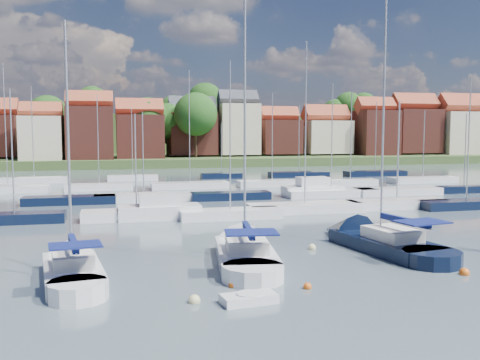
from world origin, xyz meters
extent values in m
plane|color=#3F4B55|center=(0.00, 40.00, 0.00)|extent=(260.00, 260.00, 0.00)
cube|color=silver|center=(-11.33, 1.68, 0.25)|extent=(3.57, 6.86, 1.20)
cone|color=silver|center=(-11.86, 5.75, 0.25)|extent=(3.13, 3.52, 2.73)
cylinder|color=silver|center=(-10.90, -1.57, 0.25)|extent=(3.07, 3.07, 1.20)
cube|color=silver|center=(-11.27, 1.23, 1.20)|extent=(2.25, 2.96, 0.70)
cylinder|color=#B2B2B7|center=(-11.39, 2.13, 6.92)|extent=(0.14, 0.14, 12.15)
cylinder|color=#B2B2B7|center=(-11.15, 0.33, 2.05)|extent=(0.58, 3.63, 0.10)
cube|color=navy|center=(-11.15, 0.33, 2.20)|extent=(0.75, 3.47, 0.35)
cube|color=navy|center=(-10.99, -0.85, 2.35)|extent=(2.52, 1.93, 0.08)
cube|color=silver|center=(-1.92, 3.19, 0.25)|extent=(4.27, 8.00, 1.20)
cone|color=silver|center=(-1.21, 7.89, 0.25)|extent=(3.69, 4.13, 3.17)
cylinder|color=silver|center=(-2.49, -0.57, 0.25)|extent=(3.61, 3.61, 1.20)
cube|color=silver|center=(-2.00, 2.67, 1.20)|extent=(2.67, 3.47, 0.70)
cylinder|color=#B2B2B7|center=(-1.84, 3.71, 7.90)|extent=(0.14, 0.14, 14.09)
cylinder|color=#B2B2B7|center=(-2.16, 1.62, 2.05)|extent=(0.73, 4.19, 0.10)
cube|color=navy|center=(-2.16, 1.62, 2.20)|extent=(0.90, 4.02, 0.35)
cube|color=navy|center=(-2.36, 0.27, 2.35)|extent=(2.95, 2.28, 0.08)
cube|color=black|center=(7.46, 4.09, 0.25)|extent=(4.64, 8.45, 1.20)
cone|color=black|center=(6.62, 9.02, 0.25)|extent=(3.94, 4.40, 3.33)
cylinder|color=black|center=(8.14, 0.15, 0.25)|extent=(3.85, 3.85, 1.20)
cube|color=silver|center=(7.56, 3.54, 1.20)|extent=(2.86, 3.68, 0.70)
cylinder|color=#B2B2B7|center=(7.37, 4.64, 8.43)|extent=(0.14, 0.14, 15.15)
cylinder|color=#B2B2B7|center=(7.75, 2.45, 2.05)|extent=(0.85, 4.40, 0.10)
cube|color=navy|center=(7.75, 2.45, 2.20)|extent=(1.01, 4.21, 0.35)
cube|color=navy|center=(7.99, 1.03, 2.35)|extent=(3.13, 2.45, 0.08)
cube|color=silver|center=(-3.55, -3.84, 0.17)|extent=(2.56, 1.43, 0.48)
cylinder|color=silver|center=(-3.55, -3.84, 0.31)|extent=(1.13, 1.13, 0.31)
sphere|color=beige|center=(-5.88, -3.22, 0.00)|extent=(0.54, 0.54, 0.54)
sphere|color=#D85914|center=(-3.66, -1.27, 0.00)|extent=(0.50, 0.50, 0.50)
sphere|color=#D85914|center=(-0.27, -2.40, 0.00)|extent=(0.41, 0.41, 0.41)
sphere|color=beige|center=(3.11, 5.64, 0.00)|extent=(0.51, 0.51, 0.51)
sphere|color=#D85914|center=(8.68, -1.98, 0.00)|extent=(0.54, 0.54, 0.54)
cube|color=black|center=(-17.11, 20.54, 0.35)|extent=(8.01, 2.24, 1.00)
cylinder|color=#B2B2B7|center=(-17.11, 20.54, 5.93)|extent=(0.12, 0.12, 10.16)
cube|color=silver|center=(-7.27, 20.20, 0.35)|extent=(9.22, 2.58, 1.00)
cylinder|color=#B2B2B7|center=(-7.27, 20.20, 4.94)|extent=(0.12, 0.12, 8.18)
cube|color=silver|center=(0.63, 18.61, 0.35)|extent=(8.78, 2.46, 1.00)
cylinder|color=#B2B2B7|center=(0.63, 18.61, 6.38)|extent=(0.12, 0.12, 11.06)
cube|color=silver|center=(8.23, 20.67, 0.35)|extent=(10.79, 3.02, 1.00)
cylinder|color=#B2B2B7|center=(8.23, 20.67, 8.29)|extent=(0.12, 0.12, 14.87)
cube|color=silver|center=(17.98, 21.03, 0.35)|extent=(10.13, 2.84, 1.00)
cylinder|color=#B2B2B7|center=(17.98, 21.03, 5.65)|extent=(0.12, 0.12, 9.59)
cube|color=black|center=(24.42, 19.12, 0.35)|extent=(9.52, 2.67, 1.00)
cylinder|color=#B2B2B7|center=(24.42, 19.12, 6.73)|extent=(0.12, 0.12, 11.77)
cube|color=silver|center=(-5.31, 20.00, 0.50)|extent=(7.00, 2.60, 1.40)
cube|color=silver|center=(-5.31, 20.00, 1.60)|extent=(3.50, 2.20, 1.30)
cube|color=black|center=(-13.55, 31.64, 0.35)|extent=(9.30, 2.60, 1.00)
cylinder|color=#B2B2B7|center=(-13.55, 31.64, 6.59)|extent=(0.12, 0.12, 11.48)
cube|color=silver|center=(-5.94, 32.01, 0.35)|extent=(10.40, 2.91, 1.00)
cylinder|color=#B2B2B7|center=(-5.94, 32.01, 5.24)|extent=(0.12, 0.12, 8.77)
cube|color=black|center=(3.48, 31.28, 0.35)|extent=(8.80, 2.46, 1.00)
cylinder|color=#B2B2B7|center=(3.48, 31.28, 8.01)|extent=(0.12, 0.12, 14.33)
cube|color=silver|center=(15.40, 31.16, 0.35)|extent=(10.73, 3.00, 1.00)
cylinder|color=#B2B2B7|center=(15.40, 31.16, 6.92)|extent=(0.12, 0.12, 12.14)
cube|color=silver|center=(23.82, 30.97, 0.35)|extent=(10.48, 2.93, 1.00)
cylinder|color=#B2B2B7|center=(23.82, 30.97, 5.99)|extent=(0.12, 0.12, 10.28)
cube|color=black|center=(32.94, 31.07, 0.35)|extent=(6.84, 1.91, 1.00)
cylinder|color=#B2B2B7|center=(32.94, 31.07, 5.26)|extent=(0.12, 0.12, 8.82)
cube|color=silver|center=(13.46, 32.00, 0.50)|extent=(7.00, 2.60, 1.40)
cube|color=silver|center=(13.46, 32.00, 1.60)|extent=(3.50, 2.20, 1.30)
cube|color=silver|center=(-21.71, 44.21, 0.35)|extent=(9.71, 2.72, 1.00)
cylinder|color=#B2B2B7|center=(-21.71, 44.21, 8.29)|extent=(0.12, 0.12, 14.88)
cube|color=silver|center=(-10.84, 44.51, 0.35)|extent=(8.49, 2.38, 1.00)
cylinder|color=#B2B2B7|center=(-10.84, 44.51, 6.51)|extent=(0.12, 0.12, 11.31)
cube|color=silver|center=(0.79, 43.78, 0.35)|extent=(10.16, 2.85, 1.00)
cylinder|color=#B2B2B7|center=(0.79, 43.78, 8.15)|extent=(0.12, 0.12, 14.59)
cube|color=silver|center=(12.17, 43.90, 0.35)|extent=(9.53, 2.67, 1.00)
cylinder|color=#B2B2B7|center=(12.17, 43.90, 6.81)|extent=(0.12, 0.12, 11.91)
cube|color=silver|center=(23.16, 42.50, 0.35)|extent=(7.62, 2.13, 1.00)
cylinder|color=#B2B2B7|center=(23.16, 42.50, 6.91)|extent=(0.12, 0.12, 12.13)
cube|color=silver|center=(35.22, 43.59, 0.35)|extent=(10.17, 2.85, 1.00)
cylinder|color=#B2B2B7|center=(35.22, 43.59, 5.72)|extent=(0.12, 0.12, 9.73)
cube|color=silver|center=(-20.26, 56.56, 0.35)|extent=(9.24, 2.59, 1.00)
cylinder|color=#B2B2B7|center=(-20.26, 56.56, 7.43)|extent=(0.12, 0.12, 13.17)
cube|color=silver|center=(-6.08, 57.30, 0.35)|extent=(7.57, 2.12, 1.00)
cylinder|color=#B2B2B7|center=(-6.08, 57.30, 5.97)|extent=(0.12, 0.12, 10.24)
cube|color=black|center=(7.88, 57.47, 0.35)|extent=(6.58, 1.84, 1.00)
cylinder|color=#B2B2B7|center=(7.88, 57.47, 4.85)|extent=(0.12, 0.12, 8.01)
cube|color=black|center=(20.94, 57.40, 0.35)|extent=(9.92, 2.78, 1.00)
cylinder|color=#B2B2B7|center=(20.94, 57.40, 6.31)|extent=(0.12, 0.12, 10.92)
cube|color=black|center=(34.28, 56.37, 0.35)|extent=(10.55, 2.95, 1.00)
cylinder|color=#B2B2B7|center=(34.28, 56.37, 6.61)|extent=(0.12, 0.12, 11.51)
cube|color=#3B542A|center=(0.00, 117.00, 0.30)|extent=(200.00, 70.00, 3.00)
cube|color=#3B542A|center=(0.00, 142.00, 5.00)|extent=(200.00, 60.00, 14.00)
cube|color=beige|center=(-22.74, 89.00, 6.08)|extent=(8.09, 8.80, 8.96)
cube|color=#99432C|center=(-22.74, 89.00, 11.55)|extent=(8.25, 4.00, 4.00)
cube|color=brown|center=(-13.35, 89.94, 7.08)|extent=(9.36, 10.17, 10.97)
cube|color=#99432C|center=(-13.35, 89.94, 13.72)|extent=(9.54, 4.63, 4.63)
cube|color=brown|center=(-3.04, 91.65, 6.31)|extent=(9.90, 8.56, 9.42)
cube|color=#99432C|center=(-3.04, 91.65, 12.23)|extent=(10.10, 4.90, 4.90)
cube|color=brown|center=(9.10, 96.65, 6.95)|extent=(10.59, 8.93, 9.49)
cube|color=#383A42|center=(9.10, 96.65, 12.99)|extent=(10.80, 5.24, 5.24)
cube|color=beige|center=(19.71, 95.80, 8.02)|extent=(9.01, 8.61, 11.65)
cube|color=#383A42|center=(19.71, 95.80, 14.95)|extent=(9.19, 4.46, 4.46)
cube|color=brown|center=(30.17, 97.00, 6.20)|extent=(9.10, 9.34, 8.00)
cube|color=#99432C|center=(30.17, 97.00, 11.32)|extent=(9.28, 4.50, 4.50)
cube|color=beige|center=(41.95, 96.59, 6.14)|extent=(10.86, 9.59, 7.88)
cube|color=#99432C|center=(41.95, 96.59, 11.41)|extent=(11.07, 5.37, 5.37)
cube|color=brown|center=(53.76, 93.92, 7.09)|extent=(9.18, 9.96, 10.97)
cube|color=#99432C|center=(53.76, 93.92, 13.70)|extent=(9.36, 4.54, 4.54)
cube|color=brown|center=(65.18, 95.21, 7.58)|extent=(11.39, 9.67, 10.76)
cube|color=#99432C|center=(65.18, 95.21, 14.36)|extent=(11.62, 5.64, 5.64)
cube|color=beige|center=(78.01, 93.34, 7.00)|extent=(12.95, 8.52, 10.80)
cube|color=#99432C|center=(78.01, 93.34, 13.99)|extent=(13.21, 6.41, 6.41)
cylinder|color=#382619|center=(56.77, 115.51, 8.51)|extent=(0.50, 0.50, 4.47)
sphere|color=#2E5A1C|center=(56.77, 115.51, 14.58)|extent=(8.18, 8.18, 8.18)
cylinder|color=#382619|center=(3.46, 95.93, 3.83)|extent=(0.50, 0.50, 4.46)
sphere|color=#2E5A1C|center=(3.46, 95.93, 9.88)|extent=(8.15, 8.15, 8.15)
cylinder|color=#382619|center=(15.22, 113.68, 8.58)|extent=(0.50, 0.50, 5.15)
sphere|color=#2E5A1C|center=(15.22, 113.68, 15.56)|extent=(9.41, 9.41, 9.41)
cylinder|color=#382619|center=(-13.54, 116.31, 8.68)|extent=(0.50, 0.50, 4.56)
sphere|color=#2E5A1C|center=(-13.54, 116.31, 14.87)|extent=(8.34, 8.34, 8.34)
cylinder|color=#382619|center=(-23.24, 105.25, 4.18)|extent=(0.50, 0.50, 5.15)
sphere|color=#2E5A1C|center=(-23.24, 105.25, 11.17)|extent=(9.42, 9.42, 9.42)
cylinder|color=#382619|center=(13.76, 104.71, 3.48)|extent=(0.50, 0.50, 3.77)
sphere|color=#2E5A1C|center=(13.76, 104.71, 8.60)|extent=(6.89, 6.89, 6.89)
cylinder|color=#382619|center=(9.05, 90.94, 4.21)|extent=(0.50, 0.50, 5.21)
sphere|color=#2E5A1C|center=(9.05, 90.94, 11.28)|extent=(9.53, 9.53, 9.53)
cylinder|color=#382619|center=(61.93, 101.62, 3.09)|extent=(0.50, 0.50, 2.97)
sphere|color=#2E5A1C|center=(61.93, 101.62, 7.12)|extent=(5.44, 5.44, 5.44)
cylinder|color=#382619|center=(-1.15, 93.75, 4.02)|extent=(0.50, 0.50, 4.84)
sphere|color=#2E5A1C|center=(-1.15, 93.75, 10.59)|extent=(8.85, 8.85, 8.85)
cylinder|color=#382619|center=(52.68, 115.72, 8.17)|extent=(0.50, 0.50, 3.72)
sphere|color=#2E5A1C|center=(52.68, 115.72, 13.21)|extent=(6.80, 6.80, 6.80)
cylinder|color=#382619|center=(54.05, 94.13, 3.62)|extent=(0.50, 0.50, 4.05)
sphere|color=#2E5A1C|center=(54.05, 94.13, 9.11)|extent=(7.40, 7.40, 7.40)
cylinder|color=#382619|center=(6.84, 113.29, 7.91)|extent=(0.50, 0.50, 3.93)
sphere|color=#2E5A1C|center=(6.84, 113.29, 13.24)|extent=(7.19, 7.19, 7.19)
cylinder|color=#382619|center=(30.65, 100.17, 3.51)|extent=(0.50, 0.50, 3.82)
sphere|color=#2E5A1C|center=(30.65, 100.17, 8.70)|extent=(6.99, 6.99, 6.99)
cylinder|color=#382619|center=(-17.44, 93.12, 3.34)|extent=(0.50, 0.50, 3.48)
sphere|color=#2E5A1C|center=(-17.44, 93.12, 8.07)|extent=(6.37, 6.37, 6.37)
cylinder|color=#382619|center=(57.51, 102.81, 3.09)|extent=(0.50, 0.50, 2.99)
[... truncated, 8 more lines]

